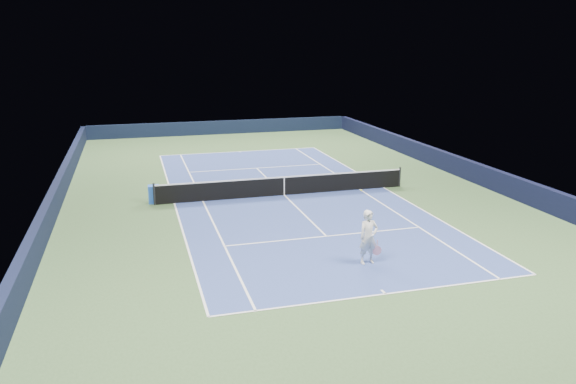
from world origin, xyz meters
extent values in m
plane|color=#37532D|center=(0.00, 0.00, 0.00)|extent=(40.00, 40.00, 0.00)
cube|color=black|center=(0.00, 19.82, 0.55)|extent=(22.00, 0.35, 1.10)
cube|color=black|center=(10.82, 0.00, 0.55)|extent=(0.35, 40.00, 1.10)
cube|color=black|center=(-10.82, 0.00, 0.55)|extent=(0.35, 40.00, 1.10)
cube|color=navy|center=(0.00, 0.00, 0.00)|extent=(10.97, 23.77, 0.01)
cube|color=white|center=(0.00, 11.88, 0.01)|extent=(10.97, 0.08, 0.00)
cube|color=white|center=(0.00, -11.88, 0.01)|extent=(10.97, 0.08, 0.00)
cube|color=white|center=(5.49, 0.00, 0.01)|extent=(0.08, 23.77, 0.00)
cube|color=white|center=(-5.49, 0.00, 0.01)|extent=(0.08, 23.77, 0.00)
cube|color=white|center=(4.12, 0.00, 0.01)|extent=(0.08, 23.77, 0.00)
cube|color=white|center=(-4.12, 0.00, 0.01)|extent=(0.08, 23.77, 0.00)
cube|color=white|center=(0.00, 6.40, 0.01)|extent=(8.23, 0.08, 0.00)
cube|color=white|center=(0.00, -6.40, 0.01)|extent=(8.23, 0.08, 0.00)
cube|color=white|center=(0.00, 0.00, 0.01)|extent=(0.08, 12.80, 0.00)
cube|color=white|center=(0.00, 11.73, 0.01)|extent=(0.08, 0.30, 0.00)
cube|color=white|center=(0.00, -11.73, 0.01)|extent=(0.08, 0.30, 0.00)
cylinder|color=black|center=(-6.40, 0.00, 0.54)|extent=(0.10, 0.10, 1.07)
cylinder|color=black|center=(6.40, 0.00, 0.54)|extent=(0.10, 0.10, 1.07)
cube|color=black|center=(0.00, 0.00, 0.46)|extent=(12.80, 0.03, 0.91)
cube|color=white|center=(0.00, 0.00, 0.94)|extent=(12.80, 0.04, 0.06)
cube|color=white|center=(0.00, 0.00, 0.46)|extent=(0.05, 0.04, 0.91)
cube|color=blue|center=(-6.40, 0.36, 0.43)|extent=(0.55, 0.50, 0.86)
cube|color=white|center=(-6.11, 0.36, 0.45)|extent=(0.03, 0.38, 0.38)
imported|color=silver|center=(0.46, -9.43, 0.97)|extent=(0.75, 0.54, 1.94)
cylinder|color=pink|center=(0.78, -9.48, 0.70)|extent=(0.03, 0.03, 0.32)
cylinder|color=black|center=(0.78, -9.48, 0.46)|extent=(0.32, 0.03, 0.32)
cylinder|color=pink|center=(0.78, -9.48, 0.46)|extent=(0.34, 0.03, 0.34)
sphere|color=yellow|center=(0.56, -8.43, 2.40)|extent=(0.07, 0.07, 0.07)
camera|label=1|loc=(-7.21, -26.38, 7.61)|focal=35.00mm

